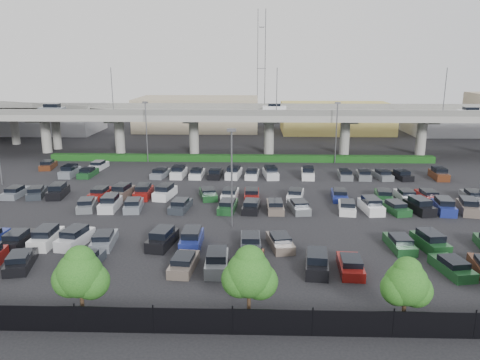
# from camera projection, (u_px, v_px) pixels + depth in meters

# --- Properties ---
(ground) EXTENTS (280.00, 280.00, 0.00)m
(ground) POSITION_uv_depth(u_px,v_px,m) (235.00, 204.00, 56.73)
(ground) COLOR black
(overpass) EXTENTS (150.00, 13.00, 15.80)m
(overpass) POSITION_uv_depth(u_px,v_px,m) (241.00, 116.00, 86.01)
(overpass) COLOR gray
(overpass) RESTS_ON ground
(hedge) EXTENTS (66.00, 1.60, 1.10)m
(hedge) POSITION_uv_depth(u_px,v_px,m) (241.00, 158.00, 80.81)
(hedge) COLOR #123710
(hedge) RESTS_ON ground
(fence) EXTENTS (70.00, 0.10, 2.00)m
(fence) POSITION_uv_depth(u_px,v_px,m) (216.00, 321.00, 29.38)
(fence) COLOR black
(fence) RESTS_ON ground
(tree_row) EXTENTS (65.07, 3.66, 5.94)m
(tree_row) POSITION_uv_depth(u_px,v_px,m) (229.00, 273.00, 30.14)
(tree_row) COLOR #332316
(tree_row) RESTS_ON ground
(parked_cars) EXTENTS (63.16, 41.65, 1.67)m
(parked_cars) POSITION_uv_depth(u_px,v_px,m) (231.00, 208.00, 52.98)
(parked_cars) COLOR #292E35
(parked_cars) RESTS_ON ground
(light_poles) EXTENTS (66.90, 48.38, 10.30)m
(light_poles) POSITION_uv_depth(u_px,v_px,m) (202.00, 150.00, 57.25)
(light_poles) COLOR #535358
(light_poles) RESTS_ON ground
(distant_buildings) EXTENTS (138.00, 24.00, 9.00)m
(distant_buildings) POSITION_uv_depth(u_px,v_px,m) (295.00, 116.00, 115.32)
(distant_buildings) COLOR gray
(distant_buildings) RESTS_ON ground
(comm_tower) EXTENTS (2.40, 2.40, 30.00)m
(comm_tower) POSITION_uv_depth(u_px,v_px,m) (261.00, 66.00, 124.46)
(comm_tower) COLOR #535358
(comm_tower) RESTS_ON ground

